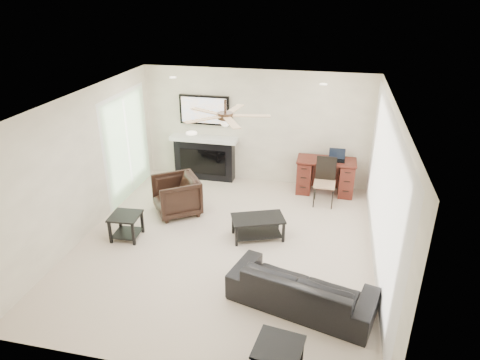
{
  "coord_description": "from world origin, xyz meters",
  "views": [
    {
      "loc": [
        1.6,
        -6.06,
        4.07
      ],
      "look_at": [
        0.21,
        0.18,
        1.15
      ],
      "focal_mm": 32.0,
      "sensor_mm": 36.0,
      "label": 1
    }
  ],
  "objects": [
    {
      "name": "coffee_table",
      "position": [
        0.5,
        0.32,
        0.2
      ],
      "size": [
        1.02,
        0.79,
        0.4
      ],
      "primitive_type": "cube",
      "rotation": [
        0.0,
        0.0,
        0.37
      ],
      "color": "black",
      "rests_on": "ground"
    },
    {
      "name": "desk",
      "position": [
        1.57,
        2.4,
        0.38
      ],
      "size": [
        1.22,
        0.56,
        0.76
      ],
      "primitive_type": "cube",
      "color": "#431710",
      "rests_on": "ground"
    },
    {
      "name": "sofa",
      "position": [
        1.4,
        -1.28,
        0.29
      ],
      "size": [
        2.12,
        1.27,
        0.58
      ],
      "primitive_type": "imported",
      "rotation": [
        0.0,
        0.0,
        2.88
      ],
      "color": "black",
      "rests_on": "ground"
    },
    {
      "name": "desk_chair",
      "position": [
        1.57,
        1.85,
        0.48
      ],
      "size": [
        0.43,
        0.45,
        0.97
      ],
      "primitive_type": "cube",
      "rotation": [
        0.0,
        0.0,
        -0.02
      ],
      "color": "black",
      "rests_on": "ground"
    },
    {
      "name": "fireplace_unit",
      "position": [
        -1.15,
        2.58,
        0.95
      ],
      "size": [
        1.52,
        0.34,
        1.91
      ],
      "primitive_type": "cube",
      "color": "black",
      "rests_on": "ground"
    },
    {
      "name": "room_shell",
      "position": [
        0.19,
        0.08,
        1.68
      ],
      "size": [
        5.5,
        5.54,
        2.52
      ],
      "color": "beige",
      "rests_on": "ground"
    },
    {
      "name": "laptop",
      "position": [
        1.77,
        2.38,
        0.88
      ],
      "size": [
        0.33,
        0.24,
        0.23
      ],
      "primitive_type": "cube",
      "color": "black",
      "rests_on": "desk"
    },
    {
      "name": "end_table_left",
      "position": [
        -1.75,
        -0.18,
        0.23
      ],
      "size": [
        0.53,
        0.53,
        0.45
      ],
      "primitive_type": "cube",
      "rotation": [
        0.0,
        0.0,
        0.07
      ],
      "color": "black",
      "rests_on": "ground"
    },
    {
      "name": "armchair",
      "position": [
        -1.2,
        0.87,
        0.37
      ],
      "size": [
        1.13,
        1.13,
        0.75
      ],
      "primitive_type": "imported",
      "rotation": [
        0.0,
        0.0,
        -0.96
      ],
      "color": "black",
      "rests_on": "ground"
    }
  ]
}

